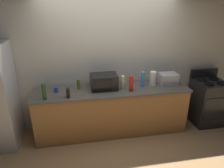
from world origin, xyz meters
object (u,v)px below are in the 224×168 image
bottle_olive_oil (79,84)px  mug_blue (56,90)px  toaster_oven (168,79)px  bottle_spray_cleaner (142,79)px  stove_range (208,102)px  cordless_phone (68,93)px  paper_towel_roll (153,78)px  microwave (104,82)px  bottle_wine (44,92)px  bottle_hot_sauce (131,84)px  bottle_hand_soap (123,82)px

bottle_olive_oil → mug_blue: bottle_olive_oil is taller
toaster_oven → bottle_spray_cleaner: bottle_spray_cleaner is taller
stove_range → cordless_phone: 2.83m
toaster_oven → paper_towel_roll: paper_towel_roll is taller
microwave → toaster_oven: microwave is taller
bottle_wine → bottle_olive_oil: (0.56, 0.34, -0.04)m
toaster_oven → bottle_hot_sauce: size_ratio=1.21×
bottle_olive_oil → mug_blue: size_ratio=1.91×
bottle_spray_cleaner → bottle_olive_oil: size_ratio=1.58×
stove_range → bottle_olive_oil: bearing=177.3°
cordless_phone → bottle_spray_cleaner: size_ratio=0.52×
bottle_hot_sauce → microwave: bearing=157.5°
cordless_phone → bottle_hand_soap: bottle_hand_soap is taller
stove_range → bottle_wine: (-3.15, -0.22, 0.57)m
stove_range → microwave: microwave is taller
cordless_phone → bottle_spray_cleaner: (1.35, 0.22, 0.07)m
stove_range → toaster_oven: 1.05m
paper_towel_roll → microwave: bearing=-179.9°
cordless_phone → mug_blue: (-0.21, 0.24, -0.03)m
cordless_phone → paper_towel_roll: bearing=12.5°
cordless_phone → bottle_hot_sauce: size_ratio=0.53×
bottle_spray_cleaner → mug_blue: size_ratio=3.02×
bottle_hand_soap → mug_blue: bottle_hand_soap is taller
stove_range → bottle_olive_oil: 2.65m
bottle_hot_sauce → bottle_hand_soap: 0.18m
mug_blue → bottle_hot_sauce: bearing=-7.8°
bottle_olive_oil → bottle_hand_soap: size_ratio=0.74×
microwave → bottle_olive_oil: bearing=170.9°
stove_range → mug_blue: stove_range is taller
bottle_wine → bottle_hand_soap: size_ratio=1.09×
stove_range → bottle_wine: size_ratio=4.01×
bottle_olive_oil → microwave: bearing=-9.1°
mug_blue → bottle_olive_oil: bearing=11.7°
toaster_oven → bottle_hand_soap: 0.91m
stove_range → bottle_spray_cleaner: bearing=179.3°
bottle_spray_cleaner → stove_range: bearing=-0.7°
microwave → paper_towel_roll: bearing=0.1°
bottle_hand_soap → bottle_olive_oil: bearing=170.5°
bottle_spray_cleaner → mug_blue: bottle_spray_cleaner is taller
paper_towel_roll → bottle_olive_oil: 1.39m
bottle_olive_oil → toaster_oven: bearing=-2.1°
paper_towel_roll → mug_blue: 1.79m
bottle_olive_oil → bottle_spray_cleaner: bearing=-5.0°
paper_towel_roll → cordless_phone: paper_towel_roll is taller
cordless_phone → bottle_wine: bearing=-173.4°
stove_range → toaster_oven: (-0.90, 0.06, 0.54)m
bottle_olive_oil → bottle_hand_soap: bottle_hand_soap is taller
cordless_phone → bottle_hand_soap: size_ratio=0.61×
bottle_olive_oil → bottle_hand_soap: bearing=-9.5°
stove_range → paper_towel_roll: 1.34m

